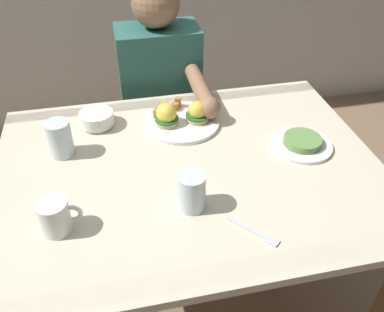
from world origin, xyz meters
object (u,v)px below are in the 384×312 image
at_px(coffee_mug, 55,216).
at_px(side_plate, 302,143).
at_px(eggs_benedict_plate, 181,117).
at_px(fork, 255,232).
at_px(dining_table, 189,191).
at_px(water_glass_far, 61,141).
at_px(diner_person, 162,96).
at_px(water_glass_near, 192,193).
at_px(fruit_bowl, 97,119).

distance_m(coffee_mug, side_plate, 0.80).
xyz_separation_m(eggs_benedict_plate, fork, (0.09, -0.54, -0.02)).
height_order(dining_table, water_glass_far, water_glass_far).
bearing_deg(diner_person, side_plate, -56.57).
bearing_deg(water_glass_near, fruit_bowl, 117.84).
relative_size(fruit_bowl, water_glass_near, 1.07).
height_order(fork, water_glass_near, water_glass_near).
xyz_separation_m(coffee_mug, side_plate, (0.77, 0.20, -0.04)).
distance_m(eggs_benedict_plate, coffee_mug, 0.59).
xyz_separation_m(water_glass_near, water_glass_far, (-0.36, 0.32, 0.00)).
xyz_separation_m(side_plate, diner_person, (-0.38, 0.58, -0.10)).
bearing_deg(fork, eggs_benedict_plate, 99.79).
bearing_deg(water_glass_near, eggs_benedict_plate, 83.37).
bearing_deg(side_plate, water_glass_far, 170.78).
xyz_separation_m(eggs_benedict_plate, water_glass_near, (-0.05, -0.41, 0.02)).
distance_m(eggs_benedict_plate, diner_person, 0.38).
relative_size(water_glass_near, side_plate, 0.56).
distance_m(eggs_benedict_plate, side_plate, 0.43).
bearing_deg(water_glass_far, fork, -41.96).
bearing_deg(diner_person, water_glass_far, -130.77).
bearing_deg(side_plate, dining_table, -176.56).
bearing_deg(fruit_bowl, dining_table, -46.87).
distance_m(eggs_benedict_plate, fork, 0.55).
height_order(dining_table, water_glass_near, water_glass_near).
bearing_deg(fork, side_plate, 49.80).
bearing_deg(coffee_mug, side_plate, 14.76).
height_order(dining_table, eggs_benedict_plate, eggs_benedict_plate).
relative_size(dining_table, water_glass_far, 9.95).
height_order(eggs_benedict_plate, coffee_mug, coffee_mug).
xyz_separation_m(dining_table, fork, (0.11, -0.30, 0.11)).
relative_size(dining_table, fork, 9.22).
distance_m(dining_table, eggs_benedict_plate, 0.28).
bearing_deg(diner_person, eggs_benedict_plate, -87.62).
relative_size(dining_table, diner_person, 1.05).
distance_m(dining_table, diner_person, 0.60).
height_order(fruit_bowl, side_plate, fruit_bowl).
xyz_separation_m(fruit_bowl, coffee_mug, (-0.11, -0.47, 0.02)).
xyz_separation_m(eggs_benedict_plate, coffee_mug, (-0.41, -0.42, 0.02)).
relative_size(water_glass_far, side_plate, 0.60).
xyz_separation_m(dining_table, eggs_benedict_plate, (0.02, 0.24, 0.13)).
bearing_deg(water_glass_far, fruit_bowl, 51.40).
relative_size(fork, water_glass_far, 1.08).
xyz_separation_m(dining_table, diner_person, (0.01, 0.60, 0.02)).
relative_size(fork, side_plate, 0.65).
bearing_deg(water_glass_near, dining_table, 80.76).
bearing_deg(water_glass_near, diner_person, 87.55).
bearing_deg(fork, coffee_mug, 166.52).
distance_m(fruit_bowl, water_glass_far, 0.18).
xyz_separation_m(eggs_benedict_plate, water_glass_far, (-0.40, -0.09, 0.03)).
distance_m(coffee_mug, diner_person, 0.88).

